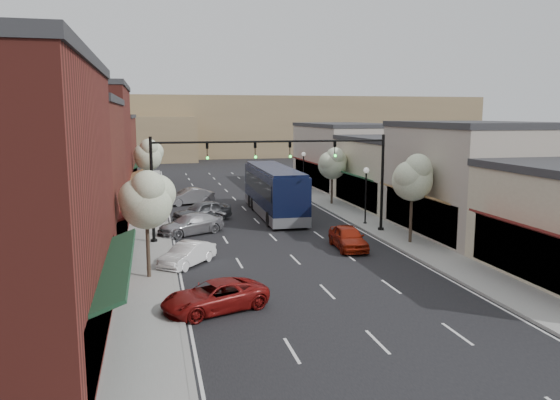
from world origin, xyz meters
TOP-DOWN VIEW (x-y plane):
  - ground at (0.00, 0.00)m, footprint 160.00×160.00m
  - sidewalk_left at (-8.40, 18.50)m, footprint 2.80×73.00m
  - sidewalk_right at (8.40, 18.50)m, footprint 2.80×73.00m
  - curb_left at (-7.00, 18.50)m, footprint 0.25×73.00m
  - curb_right at (7.00, 18.50)m, footprint 0.25×73.00m
  - bldg_left_midnear at (-14.23, 6.00)m, footprint 10.14×14.10m
  - bldg_left_midfar at (-14.24, 20.00)m, footprint 10.14×14.10m
  - bldg_left_far at (-14.22, 36.00)m, footprint 10.14×18.10m
  - bldg_right_midnear at (13.72, 6.00)m, footprint 9.14×12.10m
  - bldg_right_midfar at (13.70, 18.00)m, footprint 9.14×12.10m
  - bldg_right_far at (13.71, 32.00)m, footprint 9.14×16.10m
  - hill_far at (0.00, 90.00)m, footprint 120.00×30.00m
  - hill_near at (-25.00, 78.00)m, footprint 50.00×20.00m
  - signal_mast_right at (5.62, 8.00)m, footprint 8.22×0.46m
  - signal_mast_left at (-5.62, 8.00)m, footprint 8.22×0.46m
  - tree_right_near at (8.35, 3.94)m, footprint 2.85×2.65m
  - tree_right_far at (8.35, 19.94)m, footprint 2.85×2.65m
  - tree_left_near at (-8.25, -0.06)m, footprint 2.85×2.65m
  - tree_left_far at (-8.25, 25.94)m, footprint 2.85×2.65m
  - lamp_post_near at (7.80, 10.50)m, footprint 0.44×0.44m
  - lamp_post_far at (7.80, 28.00)m, footprint 0.44×0.44m
  - coach_bus at (1.92, 16.22)m, footprint 3.15×13.32m
  - red_hatchback at (3.90, 3.74)m, footprint 2.02×4.43m
  - parked_car_a at (-5.53, -5.31)m, footprint 5.09×3.57m
  - parked_car_b at (-6.20, 2.16)m, footprint 3.52×3.94m
  - parked_car_c at (-5.42, 10.35)m, footprint 5.29×4.04m
  - parked_car_d at (-4.20, 15.02)m, footprint 5.11×3.78m
  - parked_car_e at (-4.65, 23.40)m, footprint 4.88×2.88m

SIDE VIEW (x-z plane):
  - ground at x=0.00m, z-range 0.00..0.00m
  - curb_left at x=-7.00m, z-range -0.01..0.16m
  - curb_right at x=7.00m, z-range -0.01..0.16m
  - sidewalk_left at x=-8.40m, z-range 0.00..0.15m
  - sidewalk_right at x=8.40m, z-range 0.00..0.15m
  - parked_car_a at x=-5.53m, z-range 0.00..1.29m
  - parked_car_b at x=-6.20m, z-range 0.00..1.30m
  - parked_car_c at x=-5.42m, z-range 0.00..1.43m
  - red_hatchback at x=3.90m, z-range 0.00..1.47m
  - parked_car_e at x=-4.65m, z-range 0.00..1.52m
  - parked_car_d at x=-4.20m, z-range 0.00..1.62m
  - coach_bus at x=1.92m, z-range 0.07..4.13m
  - lamp_post_near at x=7.80m, z-range 0.79..5.23m
  - lamp_post_far at x=7.80m, z-range 0.79..5.23m
  - bldg_right_midfar at x=13.70m, z-range -0.03..6.37m
  - bldg_right_far at x=13.71m, z-range -0.04..7.36m
  - bldg_right_midnear at x=13.72m, z-range -0.04..7.86m
  - tree_right_far at x=8.35m, z-range 1.28..6.70m
  - hill_near at x=-25.00m, z-range 0.00..8.00m
  - bldg_left_far at x=-14.22m, z-range -0.04..8.36m
  - tree_left_near at x=-8.25m, z-range 1.38..7.07m
  - tree_right_near at x=8.35m, z-range 1.47..7.43m
  - tree_left_far at x=-8.25m, z-range 1.54..7.67m
  - signal_mast_right at x=5.62m, z-range 1.12..8.12m
  - signal_mast_left at x=-5.62m, z-range 1.12..8.12m
  - bldg_left_midnear at x=-14.23m, z-range -0.04..9.36m
  - bldg_left_midfar at x=-14.24m, z-range -0.05..10.85m
  - hill_far at x=0.00m, z-range 0.00..12.00m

